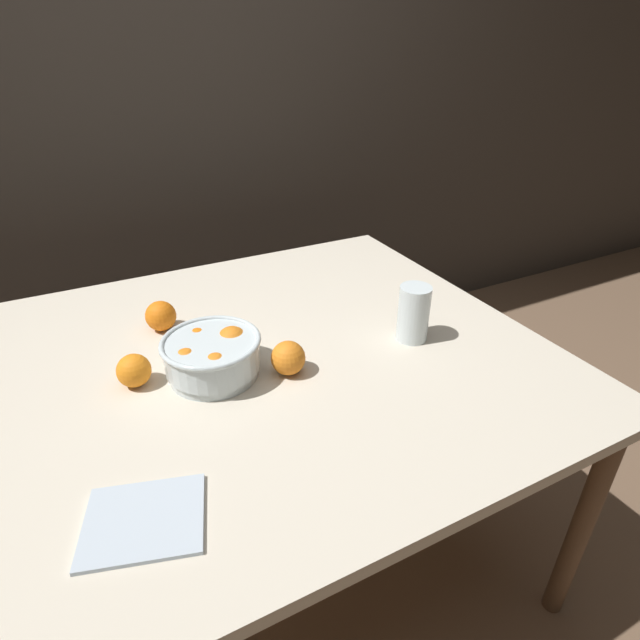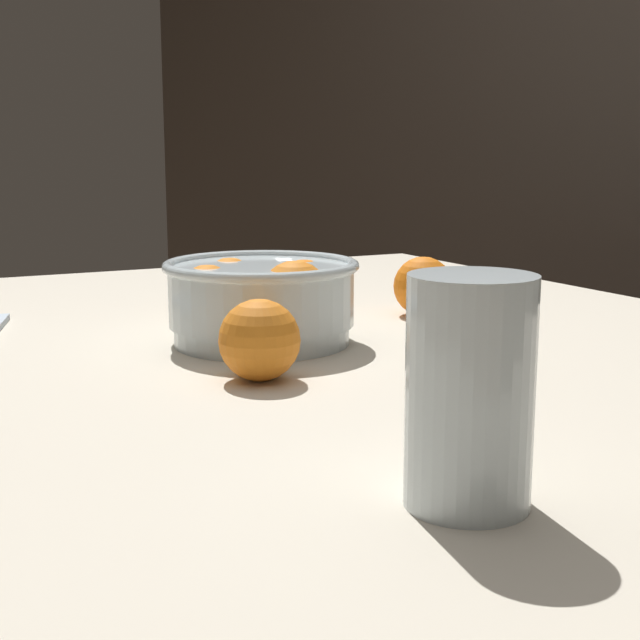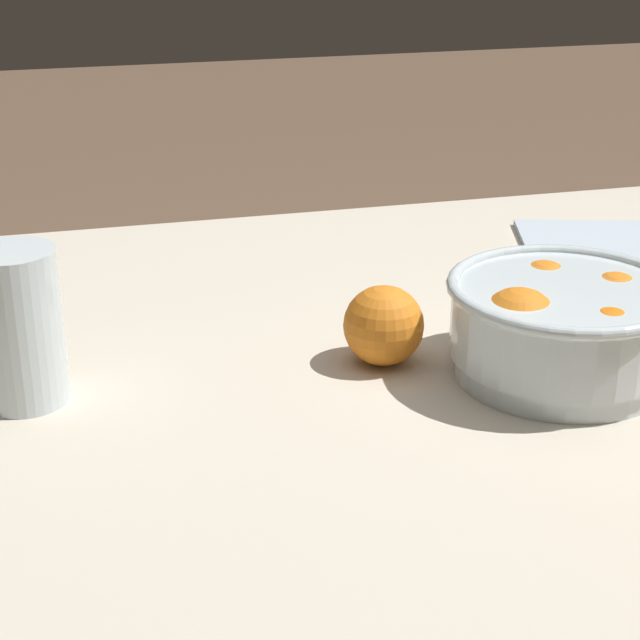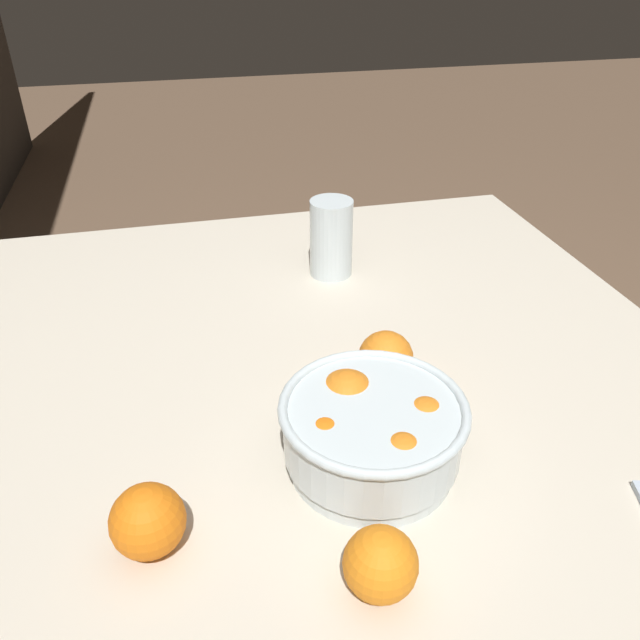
{
  "view_description": "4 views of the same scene",
  "coord_description": "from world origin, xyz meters",
  "px_view_note": "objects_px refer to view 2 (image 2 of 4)",
  "views": [
    {
      "loc": [
        -0.26,
        -0.97,
        1.38
      ],
      "look_at": [
        0.21,
        -0.05,
        0.79
      ],
      "focal_mm": 28.0,
      "sensor_mm": 36.0,
      "label": 1
    },
    {
      "loc": [
        0.87,
        -0.43,
        0.93
      ],
      "look_at": [
        0.16,
        -0.06,
        0.78
      ],
      "focal_mm": 50.0,
      "sensor_mm": 36.0,
      "label": 2
    },
    {
      "loc": [
        0.4,
        0.8,
        1.16
      ],
      "look_at": [
        0.18,
        -0.04,
        0.79
      ],
      "focal_mm": 60.0,
      "sensor_mm": 36.0,
      "label": 3
    },
    {
      "loc": [
        -0.58,
        0.16,
        1.27
      ],
      "look_at": [
        0.21,
        -0.03,
        0.76
      ],
      "focal_mm": 35.0,
      "sensor_mm": 36.0,
      "label": 4
    }
  ],
  "objects_px": {
    "orange_loose_near_bowl": "(242,289)",
    "orange_loose_aside": "(259,340)",
    "fruit_bowl": "(261,297)",
    "juice_glass": "(469,404)",
    "orange_loose_front": "(423,286)"
  },
  "relations": [
    {
      "from": "fruit_bowl",
      "to": "juice_glass",
      "type": "distance_m",
      "value": 0.5
    },
    {
      "from": "fruit_bowl",
      "to": "orange_loose_near_bowl",
      "type": "bearing_deg",
      "value": 165.48
    },
    {
      "from": "fruit_bowl",
      "to": "juice_glass",
      "type": "xyz_separation_m",
      "value": [
        0.5,
        -0.08,
        0.01
      ]
    },
    {
      "from": "fruit_bowl",
      "to": "juice_glass",
      "type": "bearing_deg",
      "value": -8.65
    },
    {
      "from": "orange_loose_front",
      "to": "orange_loose_near_bowl",
      "type": "bearing_deg",
      "value": -115.21
    },
    {
      "from": "orange_loose_near_bowl",
      "to": "orange_loose_aside",
      "type": "xyz_separation_m",
      "value": [
        0.32,
        -0.11,
        0.0
      ]
    },
    {
      "from": "fruit_bowl",
      "to": "orange_loose_front",
      "type": "relative_size",
      "value": 2.82
    },
    {
      "from": "juice_glass",
      "to": "orange_loose_near_bowl",
      "type": "distance_m",
      "value": 0.67
    },
    {
      "from": "fruit_bowl",
      "to": "orange_loose_front",
      "type": "distance_m",
      "value": 0.27
    },
    {
      "from": "orange_loose_near_bowl",
      "to": "fruit_bowl",
      "type": "bearing_deg",
      "value": -14.52
    },
    {
      "from": "fruit_bowl",
      "to": "orange_loose_aside",
      "type": "distance_m",
      "value": 0.17
    },
    {
      "from": "orange_loose_aside",
      "to": "juice_glass",
      "type": "bearing_deg",
      "value": -1.03
    },
    {
      "from": "juice_glass",
      "to": "orange_loose_front",
      "type": "distance_m",
      "value": 0.65
    },
    {
      "from": "orange_loose_near_bowl",
      "to": "orange_loose_aside",
      "type": "bearing_deg",
      "value": -19.29
    },
    {
      "from": "fruit_bowl",
      "to": "orange_loose_aside",
      "type": "xyz_separation_m",
      "value": [
        0.16,
        -0.07,
        -0.01
      ]
    }
  ]
}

